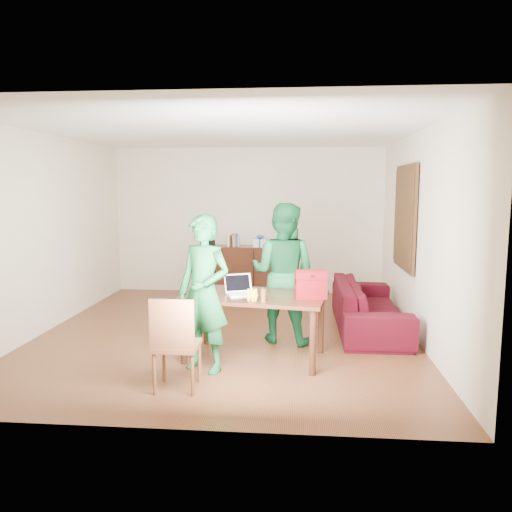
# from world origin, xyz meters

# --- Properties ---
(room) EXTENTS (5.20, 5.70, 2.90)m
(room) POSITION_xyz_m (0.01, 0.13, 1.31)
(room) COLOR #451F11
(room) RESTS_ON ground
(table) EXTENTS (1.73, 1.14, 0.76)m
(table) POSITION_xyz_m (0.46, -0.97, 0.66)
(table) COLOR black
(table) RESTS_ON ground
(chair) EXTENTS (0.43, 0.41, 0.94)m
(chair) POSITION_xyz_m (-0.21, -1.93, 0.27)
(chair) COLOR brown
(chair) RESTS_ON ground
(person_near) EXTENTS (0.73, 0.62, 1.70)m
(person_near) POSITION_xyz_m (-0.04, -1.38, 0.85)
(person_near) COLOR #135727
(person_near) RESTS_ON ground
(person_far) EXTENTS (1.03, 0.90, 1.78)m
(person_far) POSITION_xyz_m (0.76, -0.26, 0.89)
(person_far) COLOR #12532A
(person_far) RESTS_ON ground
(laptop) EXTENTS (0.38, 0.33, 0.22)m
(laptop) POSITION_xyz_m (0.32, -1.01, 0.80)
(laptop) COLOR white
(laptop) RESTS_ON table
(bananas) EXTENTS (0.16, 0.10, 0.06)m
(bananas) POSITION_xyz_m (0.47, -1.34, 0.78)
(bananas) COLOR gold
(bananas) RESTS_ON table
(bottle) EXTENTS (0.07, 0.07, 0.16)m
(bottle) POSITION_xyz_m (0.59, -1.33, 0.84)
(bottle) COLOR #573313
(bottle) RESTS_ON table
(red_bag) EXTENTS (0.37, 0.24, 0.25)m
(red_bag) POSITION_xyz_m (1.10, -1.09, 0.88)
(red_bag) COLOR maroon
(red_bag) RESTS_ON table
(sofa) EXTENTS (0.88, 2.25, 0.66)m
(sofa) POSITION_xyz_m (1.95, 0.39, 0.33)
(sofa) COLOR #3A0710
(sofa) RESTS_ON ground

